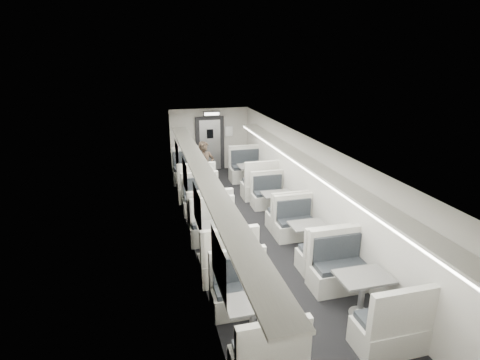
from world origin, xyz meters
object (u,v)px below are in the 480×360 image
passenger (205,168)px  exit_sign (212,114)px  booth_right_a (253,177)px  booth_left_b (206,211)px  booth_left_a (192,179)px  vestibule_door (210,144)px  booth_left_c (219,241)px  booth_left_d (253,320)px  booth_right_b (277,205)px  booth_right_d (362,295)px  booth_right_c (307,238)px

passenger → exit_sign: (0.63, 2.08, 1.41)m
booth_right_a → passenger: passenger is taller
booth_left_b → exit_sign: (1.00, 4.39, 1.89)m
booth_left_a → vestibule_door: bearing=65.4°
booth_left_c → booth_left_d: 2.63m
booth_right_b → vestibule_door: 5.03m
booth_left_d → booth_right_d: booth_right_d is taller
booth_right_c → exit_sign: bearing=98.8°
booth_left_b → exit_sign: 4.89m
booth_right_c → vestibule_door: bearing=98.2°
booth_left_a → booth_right_a: booth_left_a is taller
booth_right_a → passenger: size_ratio=1.35×
booth_left_b → booth_left_a: bearing=90.0°
booth_left_b → vestibule_door: size_ratio=1.03×
booth_right_d → exit_sign: size_ratio=3.59×
booth_left_a → booth_right_a: bearing=-8.7°
booth_right_d → booth_left_b: bearing=114.9°
booth_right_a → vestibule_door: size_ratio=1.12×
booth_right_a → booth_left_a: bearing=171.3°
booth_left_c → passenger: size_ratio=1.32×
booth_right_a → exit_sign: (-1.00, 2.00, 1.86)m
booth_left_b → vestibule_door: vestibule_door is taller
booth_right_c → booth_right_d: 2.25m
passenger → vestibule_door: bearing=62.6°
booth_left_a → exit_sign: (1.00, 1.70, 1.86)m
booth_left_c → passenger: (0.37, 4.12, 0.46)m
booth_left_b → passenger: bearing=80.9°
exit_sign → booth_left_c: bearing=-99.2°
booth_right_a → booth_right_c: booth_right_a is taller
booth_right_a → booth_left_d: bearing=-106.3°
booth_left_d → exit_sign: exit_sign is taller
booth_right_c → booth_left_d: bearing=-130.0°
booth_left_a → booth_left_d: 7.13m
booth_left_d → booth_right_b: booth_left_d is taller
booth_right_d → booth_right_a: bearing=90.0°
booth_left_d → booth_right_d: (2.00, 0.13, 0.03)m
booth_right_c → booth_left_a: bearing=112.9°
booth_left_c → booth_right_d: size_ratio=1.03×
booth_left_c → exit_sign: 6.55m
booth_right_b → passenger: bearing=125.1°
booth_left_a → vestibule_door: vestibule_door is taller
booth_right_b → booth_left_d: bearing=-114.3°
booth_right_a → booth_left_c: bearing=-115.5°
booth_left_a → booth_left_b: (0.00, -2.69, -0.03)m
booth_left_a → vestibule_door: size_ratio=1.12×
booth_left_c → booth_right_a: bearing=64.5°
booth_left_a → passenger: bearing=-45.4°
booth_left_c → booth_left_b: bearing=90.0°
booth_left_d → booth_right_b: (2.00, 4.43, -0.02)m
booth_left_d → booth_right_a: 7.11m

